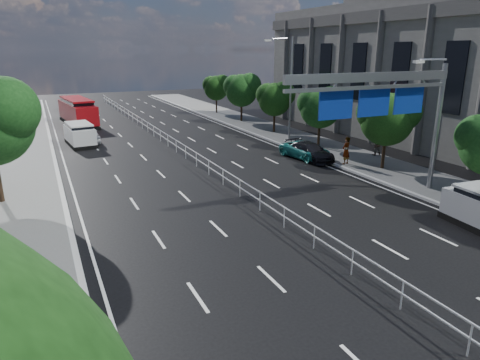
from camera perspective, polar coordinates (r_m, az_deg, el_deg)
ground at (r=14.24m, az=25.35°, el=-18.56°), size 160.00×160.00×0.00m
median_fence at (r=31.80m, az=-6.87°, el=3.45°), size 0.05×85.00×1.02m
overhead_gantry at (r=23.68m, az=19.05°, el=10.52°), size 10.24×0.38×7.45m
streetlight_far at (r=38.66m, az=6.42°, el=12.89°), size 2.78×2.40×9.00m
civic_hall at (r=44.16m, az=24.59°, el=13.38°), size 14.40×36.00×14.35m
far_tree_d at (r=30.18m, az=19.14°, el=8.03°), size 3.85×3.59×5.34m
far_tree_e at (r=35.90m, az=10.75°, el=9.74°), size 3.63×3.38×5.13m
far_tree_f at (r=42.17m, az=4.72°, el=10.92°), size 3.52×3.28×5.02m
far_tree_g at (r=48.77m, az=0.26°, el=12.10°), size 3.96×3.69×5.45m
far_tree_h at (r=55.64m, az=-3.14°, el=12.34°), size 3.41×3.18×4.91m
white_minivan at (r=39.34m, az=-20.59°, el=5.71°), size 2.34×4.60×1.92m
red_bus at (r=50.59m, az=-20.85°, el=8.61°), size 3.44×9.78×2.86m
near_car_silver at (r=40.18m, az=-19.58°, el=5.71°), size 1.79×4.27×1.44m
near_car_dark at (r=63.92m, az=-22.07°, el=9.34°), size 1.90×4.68×1.51m
parked_car_teal at (r=32.78m, az=8.73°, el=3.94°), size 2.60×4.66×1.23m
parked_car_dark at (r=32.33m, az=9.28°, el=3.78°), size 2.24×4.58×1.28m
pedestrian_a at (r=30.99m, az=13.97°, el=3.82°), size 0.81×0.65×1.94m
pedestrian_b at (r=34.36m, az=17.67°, el=4.57°), size 0.98×0.87×1.69m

